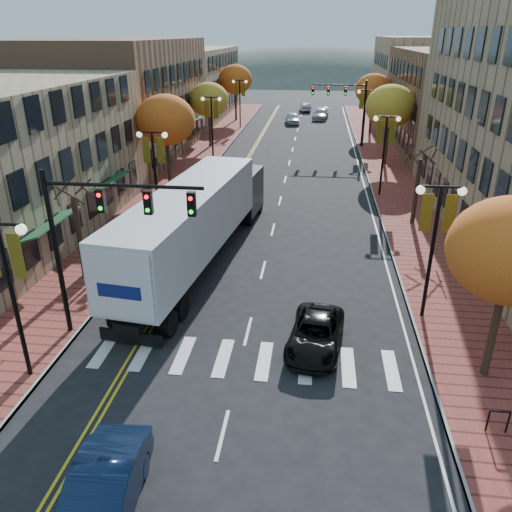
% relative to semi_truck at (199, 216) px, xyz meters
% --- Properties ---
extents(ground, '(200.00, 200.00, 0.00)m').
position_rel_semi_truck_xyz_m(ground, '(3.51, -10.70, -2.62)').
color(ground, black).
rests_on(ground, ground).
extents(sidewalk_left, '(4.00, 85.00, 0.15)m').
position_rel_semi_truck_xyz_m(sidewalk_left, '(-5.49, 21.80, -2.55)').
color(sidewalk_left, brown).
rests_on(sidewalk_left, ground).
extents(sidewalk_right, '(4.00, 85.00, 0.15)m').
position_rel_semi_truck_xyz_m(sidewalk_right, '(12.51, 21.80, -2.55)').
color(sidewalk_right, brown).
rests_on(sidewalk_right, ground).
extents(building_left_mid, '(12.00, 24.00, 11.00)m').
position_rel_semi_truck_xyz_m(building_left_mid, '(-13.49, 25.30, 2.88)').
color(building_left_mid, brown).
rests_on(building_left_mid, ground).
extents(building_left_far, '(12.00, 26.00, 9.50)m').
position_rel_semi_truck_xyz_m(building_left_far, '(-13.49, 50.30, 2.13)').
color(building_left_far, '#9E8966').
rests_on(building_left_far, ground).
extents(building_right_mid, '(15.00, 24.00, 10.00)m').
position_rel_semi_truck_xyz_m(building_right_mid, '(22.01, 31.30, 2.38)').
color(building_right_mid, brown).
rests_on(building_right_mid, ground).
extents(building_right_far, '(15.00, 20.00, 11.00)m').
position_rel_semi_truck_xyz_m(building_right_far, '(22.01, 53.30, 2.88)').
color(building_right_far, '#9E8966').
rests_on(building_right_far, ground).
extents(tree_left_a, '(0.28, 0.28, 4.20)m').
position_rel_semi_truck_xyz_m(tree_left_a, '(-5.49, -2.70, -0.37)').
color(tree_left_a, '#382619').
rests_on(tree_left_a, sidewalk_left).
extents(tree_left_b, '(4.48, 4.48, 7.21)m').
position_rel_semi_truck_xyz_m(tree_left_b, '(-5.49, 13.30, 2.83)').
color(tree_left_b, '#382619').
rests_on(tree_left_b, sidewalk_left).
extents(tree_left_c, '(4.16, 4.16, 6.69)m').
position_rel_semi_truck_xyz_m(tree_left_c, '(-5.49, 29.30, 2.43)').
color(tree_left_c, '#382619').
rests_on(tree_left_c, sidewalk_left).
extents(tree_left_d, '(4.61, 4.61, 7.42)m').
position_rel_semi_truck_xyz_m(tree_left_d, '(-5.49, 47.30, 2.98)').
color(tree_left_d, '#382619').
rests_on(tree_left_d, sidewalk_left).
extents(tree_right_a, '(4.16, 4.16, 6.69)m').
position_rel_semi_truck_xyz_m(tree_right_a, '(12.51, -8.70, 2.43)').
color(tree_right_a, '#382619').
rests_on(tree_right_a, sidewalk_right).
extents(tree_right_b, '(0.28, 0.28, 4.20)m').
position_rel_semi_truck_xyz_m(tree_right_b, '(12.51, 7.30, -0.37)').
color(tree_right_b, '#382619').
rests_on(tree_right_b, sidewalk_right).
extents(tree_right_c, '(4.48, 4.48, 7.21)m').
position_rel_semi_truck_xyz_m(tree_right_c, '(12.51, 23.30, 2.83)').
color(tree_right_c, '#382619').
rests_on(tree_right_c, sidewalk_right).
extents(tree_right_d, '(4.35, 4.35, 7.00)m').
position_rel_semi_truck_xyz_m(tree_right_d, '(12.51, 39.30, 2.67)').
color(tree_right_d, '#382619').
rests_on(tree_right_d, sidewalk_right).
extents(lamp_left_a, '(1.96, 0.36, 6.05)m').
position_rel_semi_truck_xyz_m(lamp_left_a, '(-3.99, -10.70, 1.67)').
color(lamp_left_a, black).
rests_on(lamp_left_a, ground).
extents(lamp_left_b, '(1.96, 0.36, 6.05)m').
position_rel_semi_truck_xyz_m(lamp_left_b, '(-3.99, 5.30, 1.67)').
color(lamp_left_b, black).
rests_on(lamp_left_b, ground).
extents(lamp_left_c, '(1.96, 0.36, 6.05)m').
position_rel_semi_truck_xyz_m(lamp_left_c, '(-3.99, 23.30, 1.67)').
color(lamp_left_c, black).
rests_on(lamp_left_c, ground).
extents(lamp_left_d, '(1.96, 0.36, 6.05)m').
position_rel_semi_truck_xyz_m(lamp_left_d, '(-3.99, 41.30, 1.67)').
color(lamp_left_d, black).
rests_on(lamp_left_d, ground).
extents(lamp_right_a, '(1.96, 0.36, 6.05)m').
position_rel_semi_truck_xyz_m(lamp_right_a, '(11.01, -4.70, 1.67)').
color(lamp_right_a, black).
rests_on(lamp_right_a, ground).
extents(lamp_right_b, '(1.96, 0.36, 6.05)m').
position_rel_semi_truck_xyz_m(lamp_right_b, '(11.01, 13.30, 1.67)').
color(lamp_right_b, black).
rests_on(lamp_right_b, ground).
extents(lamp_right_c, '(1.96, 0.36, 6.05)m').
position_rel_semi_truck_xyz_m(lamp_right_c, '(11.01, 31.30, 1.67)').
color(lamp_right_c, black).
rests_on(lamp_right_c, ground).
extents(traffic_mast_near, '(6.10, 0.35, 7.00)m').
position_rel_semi_truck_xyz_m(traffic_mast_near, '(-1.96, -7.71, 2.30)').
color(traffic_mast_near, black).
rests_on(traffic_mast_near, ground).
extents(traffic_mast_far, '(6.10, 0.34, 7.00)m').
position_rel_semi_truck_xyz_m(traffic_mast_far, '(8.99, 31.29, 2.30)').
color(traffic_mast_far, black).
rests_on(traffic_mast_far, ground).
extents(semi_truck, '(5.01, 18.15, 4.48)m').
position_rel_semi_truck_xyz_m(semi_truck, '(0.00, 0.00, 0.00)').
color(semi_truck, black).
rests_on(semi_truck, ground).
extents(navy_sedan, '(1.94, 4.69, 1.51)m').
position_rel_semi_truck_xyz_m(navy_sedan, '(0.99, -15.96, -1.86)').
color(navy_sedan, '#0C1A33').
rests_on(navy_sedan, ground).
extents(black_suv, '(2.53, 4.59, 1.22)m').
position_rel_semi_truck_xyz_m(black_suv, '(6.34, -7.54, -2.01)').
color(black_suv, black).
rests_on(black_suv, ground).
extents(car_far_white, '(2.29, 4.50, 1.47)m').
position_rel_semi_truck_xyz_m(car_far_white, '(2.59, 45.89, -1.89)').
color(car_far_white, silver).
rests_on(car_far_white, ground).
extents(car_far_silver, '(2.54, 5.17, 1.45)m').
position_rel_semi_truck_xyz_m(car_far_silver, '(6.43, 50.18, -1.90)').
color(car_far_silver, '#9B9CA2').
rests_on(car_far_silver, ground).
extents(car_far_oncoming, '(1.91, 4.23, 1.35)m').
position_rel_semi_truck_xyz_m(car_far_oncoming, '(4.01, 57.88, -1.95)').
color(car_far_oncoming, '#9999A0').
rests_on(car_far_oncoming, ground).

